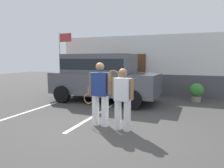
# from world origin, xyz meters

# --- Properties ---
(ground_plane) EXTENTS (40.00, 40.00, 0.00)m
(ground_plane) POSITION_xyz_m (0.00, 0.00, 0.00)
(ground_plane) COLOR #423F3D
(parking_stripe_0) EXTENTS (0.12, 4.40, 0.01)m
(parking_stripe_0) POSITION_xyz_m (-3.16, 1.50, 0.00)
(parking_stripe_0) COLOR silver
(parking_stripe_0) RESTS_ON ground_plane
(parking_stripe_1) EXTENTS (0.12, 4.40, 0.01)m
(parking_stripe_1) POSITION_xyz_m (-0.75, 1.50, 0.00)
(parking_stripe_1) COLOR silver
(parking_stripe_1) RESTS_ON ground_plane
(house_frontage) EXTENTS (9.62, 0.40, 3.05)m
(house_frontage) POSITION_xyz_m (-0.01, 5.84, 1.43)
(house_frontage) COLOR white
(house_frontage) RESTS_ON ground_plane
(parked_suv) EXTENTS (4.68, 2.32, 2.05)m
(parked_suv) POSITION_xyz_m (-1.43, 3.32, 1.15)
(parked_suv) COLOR #4C4F54
(parked_suv) RESTS_ON ground_plane
(tennis_player_man) EXTENTS (0.90, 0.29, 1.75)m
(tennis_player_man) POSITION_xyz_m (-0.17, 0.22, 0.90)
(tennis_player_man) COLOR white
(tennis_player_man) RESTS_ON ground_plane
(tennis_player_woman) EXTENTS (0.73, 0.30, 1.60)m
(tennis_player_woman) POSITION_xyz_m (0.52, 0.09, 0.84)
(tennis_player_woman) COLOR white
(tennis_player_woman) RESTS_ON ground_plane
(potted_plant_by_porch) EXTENTS (0.61, 0.61, 0.80)m
(potted_plant_by_porch) POSITION_xyz_m (2.41, 4.69, 0.44)
(potted_plant_by_porch) COLOR gray
(potted_plant_by_porch) RESTS_ON ground_plane
(flag_pole) EXTENTS (0.80, 0.09, 3.27)m
(flag_pole) POSITION_xyz_m (-4.47, 4.84, 2.25)
(flag_pole) COLOR silver
(flag_pole) RESTS_ON ground_plane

